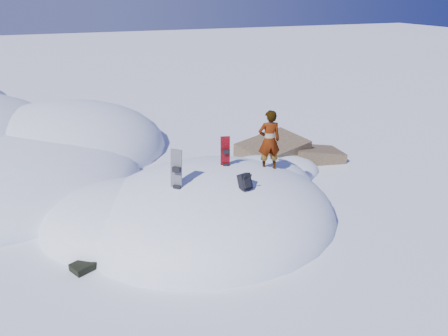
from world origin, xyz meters
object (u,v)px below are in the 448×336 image
object	(u,v)px
backpack	(245,182)
person	(269,141)
snowboard_dark	(176,180)
snowboard_red	(225,160)

from	to	relation	value
backpack	person	bearing A→B (deg)	27.36
snowboard_dark	person	size ratio (longest dim) A/B	0.92
snowboard_dark	snowboard_red	bearing A→B (deg)	67.61
snowboard_red	person	size ratio (longest dim) A/B	0.79
snowboard_red	snowboard_dark	world-z (taller)	snowboard_dark
snowboard_red	person	distance (m)	1.30
backpack	snowboard_dark	bearing A→B (deg)	141.60
snowboard_red	backpack	xyz separation A→B (m)	(-0.01, -1.34, -0.09)
snowboard_red	snowboard_dark	size ratio (longest dim) A/B	0.86
snowboard_dark	person	distance (m)	2.87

